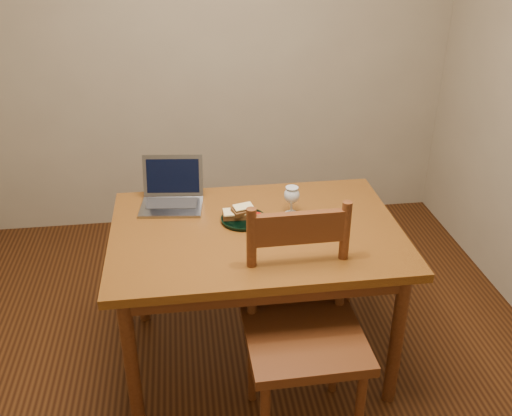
{
  "coord_description": "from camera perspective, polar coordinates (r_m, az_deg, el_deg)",
  "views": [
    {
      "loc": [
        -0.2,
        -2.09,
        2.03
      ],
      "look_at": [
        0.11,
        0.19,
        0.8
      ],
      "focal_mm": 40.0,
      "sensor_mm": 36.0,
      "label": 1
    }
  ],
  "objects": [
    {
      "name": "back_wall",
      "position": [
        3.78,
        -4.76,
        16.86
      ],
      "size": [
        3.2,
        0.02,
        2.6
      ],
      "primitive_type": "cube",
      "color": "gray",
      "rests_on": "floor"
    },
    {
      "name": "laptop",
      "position": [
        2.8,
        -8.38,
        1.61
      ],
      "size": [
        0.32,
        0.3,
        0.21
      ],
      "rotation": [
        0.0,
        0.0,
        -0.11
      ],
      "color": "slate",
      "rests_on": "table"
    },
    {
      "name": "floor",
      "position": [
        2.93,
        -1.71,
        -16.07
      ],
      "size": [
        3.2,
        3.2,
        0.02
      ],
      "primitive_type": "cube",
      "color": "black",
      "rests_on": "ground"
    },
    {
      "name": "chair",
      "position": [
        2.34,
        4.84,
        -11.33
      ],
      "size": [
        0.48,
        0.46,
        0.51
      ],
      "rotation": [
        0.0,
        0.0,
        0.01
      ],
      "color": "#41200D",
      "rests_on": "floor"
    },
    {
      "name": "plate",
      "position": [
        2.62,
        -1.26,
        -1.14
      ],
      "size": [
        0.21,
        0.21,
        0.02
      ],
      "primitive_type": "cylinder",
      "color": "black",
      "rests_on": "table"
    },
    {
      "name": "table",
      "position": [
        2.61,
        0.0,
        -3.73
      ],
      "size": [
        1.3,
        0.9,
        0.74
      ],
      "color": "#4D230C",
      "rests_on": "floor"
    },
    {
      "name": "sandwich_tomato",
      "position": [
        2.61,
        -0.37,
        -0.73
      ],
      "size": [
        0.12,
        0.1,
        0.03
      ],
      "primitive_type": null,
      "rotation": [
        0.0,
        0.0,
        -0.55
      ],
      "color": "#381E0C",
      "rests_on": "plate"
    },
    {
      "name": "milk_glass",
      "position": [
        2.66,
        3.58,
        0.75
      ],
      "size": [
        0.07,
        0.07,
        0.14
      ],
      "primitive_type": null,
      "color": "white",
      "rests_on": "table"
    },
    {
      "name": "sandwich_top",
      "position": [
        2.6,
        -1.28,
        -0.16
      ],
      "size": [
        0.12,
        0.09,
        0.03
      ],
      "primitive_type": null,
      "rotation": [
        0.0,
        0.0,
        0.35
      ],
      "color": "#381E0C",
      "rests_on": "plate"
    },
    {
      "name": "sandwich_cheese",
      "position": [
        2.61,
        -2.05,
        -0.57
      ],
      "size": [
        0.12,
        0.07,
        0.04
      ],
      "primitive_type": null,
      "rotation": [
        0.0,
        0.0,
        -0.02
      ],
      "color": "#381E0C",
      "rests_on": "plate"
    }
  ]
}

